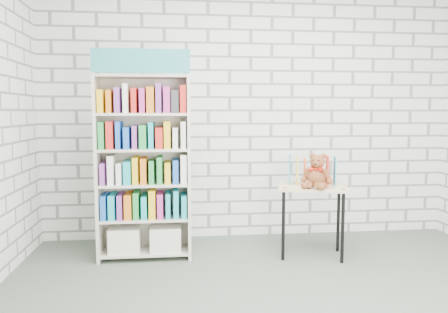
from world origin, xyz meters
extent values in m
cube|color=silver|center=(0.00, 2.00, 1.40)|extent=(4.50, 0.02, 2.80)
cube|color=beige|center=(-1.54, 1.35, 0.86)|extent=(0.03, 0.34, 1.73)
cube|color=beige|center=(-0.70, 1.35, 0.86)|extent=(0.03, 0.34, 1.73)
cube|color=beige|center=(-1.12, 1.51, 0.86)|extent=(0.86, 0.02, 1.73)
cube|color=teal|center=(-1.12, 1.19, 1.83)|extent=(0.86, 0.02, 0.21)
cube|color=beige|center=(-1.12, 1.35, 0.06)|extent=(0.81, 0.32, 0.02)
cube|color=beige|center=(-1.12, 1.35, 0.38)|extent=(0.81, 0.32, 0.02)
cube|color=beige|center=(-1.12, 1.35, 0.71)|extent=(0.81, 0.32, 0.02)
cube|color=beige|center=(-1.12, 1.35, 1.04)|extent=(0.81, 0.32, 0.02)
cube|color=beige|center=(-1.12, 1.35, 1.36)|extent=(0.81, 0.32, 0.02)
cube|color=beige|center=(-1.12, 1.35, 1.71)|extent=(0.81, 0.32, 0.02)
cube|color=silver|center=(-1.31, 1.35, 0.18)|extent=(0.29, 0.28, 0.23)
cube|color=silver|center=(-0.93, 1.35, 0.18)|extent=(0.29, 0.28, 0.23)
cube|color=orange|center=(-1.12, 1.34, 0.51)|extent=(0.81, 0.28, 0.23)
cube|color=#BF338C|center=(-1.12, 1.34, 0.84)|extent=(0.81, 0.28, 0.23)
cube|color=#19A5B2|center=(-1.12, 1.34, 1.16)|extent=(0.81, 0.28, 0.23)
cube|color=white|center=(-1.12, 1.34, 1.49)|extent=(0.81, 0.28, 0.23)
cube|color=tan|center=(0.47, 1.22, 0.67)|extent=(0.73, 0.59, 0.03)
cylinder|color=black|center=(0.17, 1.13, 0.33)|extent=(0.03, 0.03, 0.66)
cylinder|color=black|center=(0.25, 1.46, 0.33)|extent=(0.03, 0.03, 0.66)
cylinder|color=black|center=(0.69, 0.99, 0.33)|extent=(0.03, 0.03, 0.66)
cylinder|color=black|center=(0.77, 1.32, 0.33)|extent=(0.03, 0.03, 0.66)
cylinder|color=black|center=(0.18, 1.13, 0.68)|extent=(0.04, 0.04, 0.01)
cylinder|color=black|center=(0.68, 1.00, 0.68)|extent=(0.04, 0.04, 0.01)
cube|color=teal|center=(0.29, 1.38, 0.82)|extent=(0.06, 0.19, 0.26)
cube|color=yellow|center=(0.36, 1.36, 0.82)|extent=(0.06, 0.19, 0.26)
cube|color=#FB541B|center=(0.43, 1.34, 0.82)|extent=(0.06, 0.19, 0.26)
cube|color=black|center=(0.50, 1.32, 0.82)|extent=(0.06, 0.19, 0.26)
cube|color=silver|center=(0.56, 1.31, 0.82)|extent=(0.06, 0.19, 0.26)
cube|color=red|center=(0.63, 1.29, 0.82)|extent=(0.06, 0.19, 0.26)
cube|color=#38A9D4|center=(0.70, 1.27, 0.82)|extent=(0.06, 0.19, 0.26)
ellipsoid|color=maroon|center=(0.49, 1.14, 0.78)|extent=(0.19, 0.16, 0.19)
sphere|color=maroon|center=(0.49, 1.14, 0.92)|extent=(0.13, 0.13, 0.13)
sphere|color=maroon|center=(0.45, 1.17, 0.98)|extent=(0.05, 0.05, 0.05)
sphere|color=maroon|center=(0.53, 1.12, 0.98)|extent=(0.05, 0.05, 0.05)
sphere|color=maroon|center=(0.46, 1.09, 0.91)|extent=(0.05, 0.05, 0.05)
sphere|color=black|center=(0.44, 1.10, 0.94)|extent=(0.02, 0.02, 0.02)
sphere|color=black|center=(0.48, 1.08, 0.94)|extent=(0.02, 0.02, 0.02)
sphere|color=black|center=(0.44, 1.07, 0.91)|extent=(0.02, 0.02, 0.02)
cylinder|color=maroon|center=(0.40, 1.17, 0.81)|extent=(0.09, 0.11, 0.13)
cylinder|color=maroon|center=(0.56, 1.07, 0.81)|extent=(0.11, 0.06, 0.13)
sphere|color=maroon|center=(0.37, 1.18, 0.75)|extent=(0.05, 0.05, 0.05)
sphere|color=maroon|center=(0.57, 1.05, 0.75)|extent=(0.05, 0.05, 0.05)
cylinder|color=maroon|center=(0.39, 1.09, 0.72)|extent=(0.09, 0.15, 0.08)
cylinder|color=maroon|center=(0.48, 1.03, 0.72)|extent=(0.15, 0.13, 0.08)
sphere|color=maroon|center=(0.34, 1.05, 0.72)|extent=(0.06, 0.06, 0.06)
sphere|color=maroon|center=(0.47, 0.96, 0.72)|extent=(0.06, 0.06, 0.06)
cone|color=red|center=(0.43, 1.11, 0.86)|extent=(0.07, 0.07, 0.05)
cone|color=red|center=(0.48, 1.07, 0.86)|extent=(0.07, 0.07, 0.05)
sphere|color=red|center=(0.46, 1.09, 0.86)|extent=(0.03, 0.03, 0.03)
camera|label=1|loc=(-0.82, -2.76, 1.38)|focal=35.00mm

